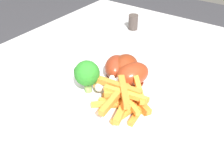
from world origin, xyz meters
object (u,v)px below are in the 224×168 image
(broccoli_floret_front, at_px, (87,73))
(chicken_drumstick_near, at_px, (131,75))
(carrot_fries_pile, at_px, (124,97))
(chicken_drumstick_far, at_px, (115,68))
(dinner_plate, at_px, (112,94))
(chicken_drumstick_extra, at_px, (125,67))
(dining_table, at_px, (114,145))
(pepper_shaker, at_px, (133,22))

(broccoli_floret_front, relative_size, chicken_drumstick_near, 0.55)
(carrot_fries_pile, distance_m, chicken_drumstick_far, 0.10)
(dinner_plate, bearing_deg, chicken_drumstick_extra, 9.04)
(carrot_fries_pile, distance_m, chicken_drumstick_extra, 0.10)
(dining_table, relative_size, carrot_fries_pile, 7.73)
(dinner_plate, height_order, chicken_drumstick_far, chicken_drumstick_far)
(chicken_drumstick_extra, distance_m, pepper_shaker, 0.28)
(broccoli_floret_front, height_order, chicken_drumstick_near, broccoli_floret_front)
(dining_table, xyz_separation_m, chicken_drumstick_near, (0.08, 0.01, 0.14))
(broccoli_floret_front, height_order, pepper_shaker, broccoli_floret_front)
(dinner_plate, distance_m, carrot_fries_pile, 0.05)
(dining_table, bearing_deg, dinner_plate, 41.66)
(broccoli_floret_front, bearing_deg, chicken_drumstick_extra, -19.83)
(broccoli_floret_front, xyz_separation_m, carrot_fries_pile, (0.01, -0.08, -0.02))
(carrot_fries_pile, relative_size, chicken_drumstick_extra, 1.09)
(chicken_drumstick_near, height_order, chicken_drumstick_far, same)
(dinner_plate, height_order, broccoli_floret_front, broccoli_floret_front)
(chicken_drumstick_near, distance_m, chicken_drumstick_extra, 0.03)
(chicken_drumstick_near, distance_m, pepper_shaker, 0.30)
(chicken_drumstick_far, distance_m, chicken_drumstick_extra, 0.02)
(dinner_plate, xyz_separation_m, pepper_shaker, (0.31, 0.14, 0.02))
(carrot_fries_pile, xyz_separation_m, chicken_drumstick_near, (0.07, 0.03, 0.00))
(chicken_drumstick_near, xyz_separation_m, chicken_drumstick_far, (0.00, 0.04, -0.00))
(dining_table, xyz_separation_m, pepper_shaker, (0.34, 0.17, 0.13))
(carrot_fries_pile, bearing_deg, chicken_drumstick_near, 21.34)
(chicken_drumstick_extra, relative_size, pepper_shaker, 2.70)
(dining_table, bearing_deg, pepper_shaker, 25.88)
(carrot_fries_pile, distance_m, pepper_shaker, 0.38)
(pepper_shaker, bearing_deg, dinner_plate, -156.19)
(carrot_fries_pile, relative_size, chicken_drumstick_far, 1.10)
(dinner_plate, relative_size, chicken_drumstick_near, 1.92)
(broccoli_floret_front, distance_m, chicken_drumstick_near, 0.10)
(chicken_drumstick_extra, bearing_deg, chicken_drumstick_near, -120.89)
(broccoli_floret_front, distance_m, chicken_drumstick_far, 0.08)
(dining_table, height_order, chicken_drumstick_extra, chicken_drumstick_extra)
(dinner_plate, bearing_deg, broccoli_floret_front, 122.40)
(chicken_drumstick_near, bearing_deg, broccoli_floret_front, 142.55)
(chicken_drumstick_far, xyz_separation_m, pepper_shaker, (0.26, 0.11, -0.01))
(broccoli_floret_front, bearing_deg, dining_table, -95.31)
(broccoli_floret_front, height_order, chicken_drumstick_far, broccoli_floret_front)
(broccoli_floret_front, xyz_separation_m, pepper_shaker, (0.34, 0.09, -0.03))
(chicken_drumstick_far, height_order, pepper_shaker, chicken_drumstick_far)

